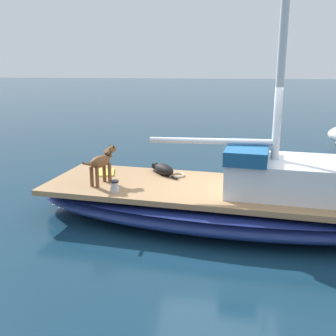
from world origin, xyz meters
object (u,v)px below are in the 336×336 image
(coiled_rope, at_px, (177,175))
(deck_towel, at_px, (105,172))
(dog_black, at_px, (163,169))
(sailboat_main, at_px, (221,205))
(deck_winch, at_px, (115,187))
(dog_brown, at_px, (102,162))

(coiled_rope, height_order, deck_towel, coiled_rope)
(dog_black, relative_size, deck_towel, 1.43)
(sailboat_main, xyz_separation_m, deck_winch, (0.44, -1.91, 0.42))
(sailboat_main, relative_size, coiled_rope, 23.23)
(deck_towel, bearing_deg, dog_brown, 11.38)
(dog_black, relative_size, coiled_rope, 2.47)
(deck_winch, xyz_separation_m, coiled_rope, (-1.15, 1.01, -0.08))
(dog_black, xyz_separation_m, coiled_rope, (0.10, 0.29, -0.08))
(dog_brown, xyz_separation_m, dog_black, (-0.79, 1.06, -0.32))
(dog_brown, bearing_deg, deck_winch, 36.97)
(coiled_rope, relative_size, deck_towel, 0.58)
(dog_black, bearing_deg, deck_towel, -87.68)
(dog_brown, relative_size, deck_towel, 1.58)
(deck_winch, relative_size, coiled_rope, 0.65)
(dog_brown, height_order, deck_towel, dog_brown)
(dog_brown, distance_m, coiled_rope, 1.57)
(dog_brown, bearing_deg, sailboat_main, 89.64)
(dog_brown, xyz_separation_m, deck_towel, (-0.74, -0.15, -0.41))
(sailboat_main, height_order, dog_black, dog_black)
(sailboat_main, bearing_deg, coiled_rope, -128.04)
(dog_brown, height_order, deck_winch, dog_brown)
(coiled_rope, distance_m, deck_towel, 1.50)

